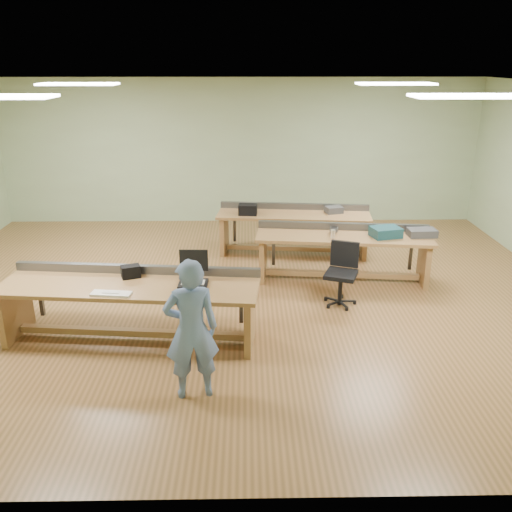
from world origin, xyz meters
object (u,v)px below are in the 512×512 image
(workbench_mid, at_px, (343,247))
(parts_bin_teal, at_px, (386,232))
(drinks_can, at_px, (333,234))
(workbench_back, at_px, (294,224))
(laptop_base, at_px, (193,284))
(camera_bag, at_px, (131,272))
(mug, at_px, (334,230))
(person, at_px, (191,330))
(parts_bin_grey, at_px, (422,233))
(task_chair, at_px, (341,282))
(workbench_front, at_px, (131,297))

(workbench_mid, xyz_separation_m, parts_bin_teal, (0.63, -0.11, 0.27))
(workbench_mid, xyz_separation_m, drinks_can, (-0.20, -0.15, 0.26))
(workbench_back, bearing_deg, laptop_base, -108.75)
(camera_bag, height_order, parts_bin_teal, camera_bag)
(workbench_back, height_order, mug, workbench_back)
(laptop_base, bearing_deg, workbench_mid, 43.96)
(laptop_base, bearing_deg, camera_bag, 163.13)
(workbench_back, distance_m, person, 4.64)
(person, xyz_separation_m, drinks_can, (1.89, 3.00, 0.05))
(person, bearing_deg, drinks_can, -133.02)
(workbench_mid, xyz_separation_m, mug, (-0.15, 0.08, 0.25))
(parts_bin_grey, xyz_separation_m, drinks_can, (-1.39, -0.06, 0.01))
(camera_bag, bearing_deg, task_chair, -5.39)
(workbench_back, bearing_deg, person, -101.68)
(workbench_mid, bearing_deg, camera_bag, -143.99)
(camera_bag, bearing_deg, workbench_mid, 8.59)
(workbench_mid, distance_m, mug, 0.30)
(workbench_back, bearing_deg, workbench_front, -119.78)
(parts_bin_grey, distance_m, drinks_can, 1.39)
(parts_bin_grey, bearing_deg, workbench_back, 144.01)
(camera_bag, height_order, task_chair, camera_bag)
(workbench_front, height_order, parts_bin_teal, parts_bin_teal)
(workbench_mid, relative_size, camera_bag, 12.12)
(workbench_front, xyz_separation_m, person, (0.88, -1.25, 0.20))
(workbench_front, relative_size, person, 2.13)
(task_chair, bearing_deg, parts_bin_teal, 66.14)
(workbench_mid, bearing_deg, drinks_can, -136.69)
(person, bearing_deg, workbench_mid, -134.33)
(laptop_base, bearing_deg, person, -83.99)
(workbench_mid, xyz_separation_m, laptop_base, (-2.18, -1.97, 0.22))
(workbench_back, height_order, parts_bin_teal, parts_bin_teal)
(workbench_mid, distance_m, camera_bag, 3.44)
(person, bearing_deg, parts_bin_teal, -142.55)
(drinks_can, bearing_deg, workbench_front, -147.70)
(workbench_back, relative_size, person, 1.81)
(parts_bin_grey, distance_m, mug, 1.35)
(laptop_base, xyz_separation_m, drinks_can, (1.98, 1.82, 0.04))
(person, distance_m, task_chair, 2.98)
(workbench_back, distance_m, drinks_can, 1.52)
(workbench_mid, height_order, task_chair, task_chair)
(workbench_mid, distance_m, laptop_base, 2.94)
(mug, bearing_deg, drinks_can, -102.26)
(drinks_can, bearing_deg, camera_bag, -150.90)
(workbench_front, height_order, person, person)
(person, distance_m, mug, 3.76)
(camera_bag, xyz_separation_m, drinks_can, (2.79, 1.55, -0.01))
(workbench_front, height_order, task_chair, task_chair)
(task_chair, bearing_deg, workbench_mid, 100.43)
(workbench_back, distance_m, camera_bag, 3.77)
(workbench_front, distance_m, workbench_mid, 3.52)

